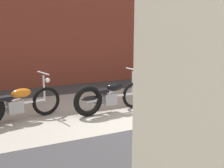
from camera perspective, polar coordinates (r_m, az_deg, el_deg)
The scene contains 6 objects.
ground_plane at distance 5.60m, azimuth 8.99°, elevation -9.04°, with size 80.00×80.00×0.00m, color #38383A.
sidewalk_slab at distance 7.04m, azimuth 0.94°, elevation -4.60°, with size 36.00×3.50×0.01m, color #9E998E.
brick_building_wall at distance 9.99m, azimuth -8.12°, elevation 15.18°, with size 36.00×0.50×5.23m, color brown.
motorcycle_orange at distance 6.03m, azimuth -21.18°, elevation -4.23°, with size 1.98×0.72×1.03m.
motorcycle_black at distance 6.28m, azimuth -1.20°, elevation -2.84°, with size 2.00×0.58×1.03m.
motorcycle_green at distance 7.36m, azimuth 13.91°, elevation -1.05°, with size 2.00×0.66×1.03m.
Camera 1 is at (-3.00, -4.31, 1.95)m, focal length 41.84 mm.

